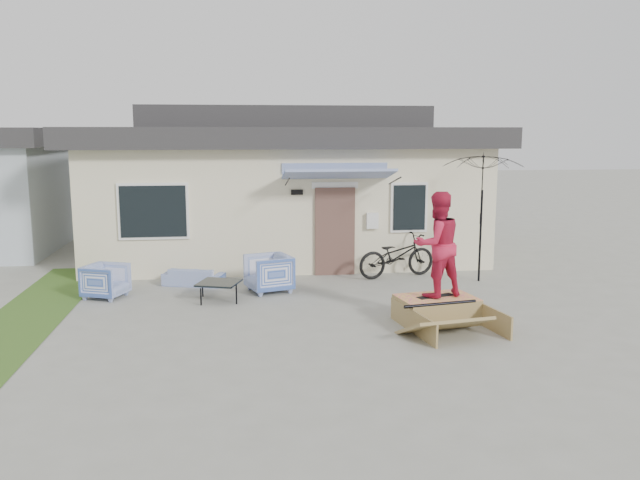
{
  "coord_description": "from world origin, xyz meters",
  "views": [
    {
      "loc": [
        -1.31,
        -10.72,
        3.4
      ],
      "look_at": [
        0.3,
        1.8,
        1.3
      ],
      "focal_mm": 36.68,
      "sensor_mm": 36.0,
      "label": 1
    }
  ],
  "objects": [
    {
      "name": "skateboard",
      "position": [
        2.22,
        0.37,
        0.48
      ],
      "size": [
        0.75,
        0.41,
        0.05
      ],
      "primitive_type": "cube",
      "rotation": [
        0.0,
        0.0,
        0.33
      ],
      "color": "black",
      "rests_on": "skate_ramp"
    },
    {
      "name": "coffee_table",
      "position": [
        -1.7,
        2.38,
        0.19
      ],
      "size": [
        0.98,
        0.98,
        0.39
      ],
      "primitive_type": "cube",
      "rotation": [
        0.0,
        0.0,
        -0.32
      ],
      "color": "black",
      "rests_on": "ground"
    },
    {
      "name": "grass_strip",
      "position": [
        -5.2,
        2.0,
        0.0
      ],
      "size": [
        1.4,
        8.0,
        0.01
      ],
      "primitive_type": "cube",
      "color": "#35591F",
      "rests_on": "ground"
    },
    {
      "name": "skater",
      "position": [
        2.22,
        0.37,
        1.44
      ],
      "size": [
        1.08,
        0.93,
        1.89
      ],
      "primitive_type": "imported",
      "rotation": [
        0.0,
        0.0,
        3.4
      ],
      "color": "#C21E3E",
      "rests_on": "skateboard"
    },
    {
      "name": "skate_ramp",
      "position": [
        2.23,
        0.33,
        0.23
      ],
      "size": [
        1.65,
        2.02,
        0.45
      ],
      "primitive_type": null,
      "rotation": [
        0.0,
        0.0,
        0.17
      ],
      "color": "olive",
      "rests_on": "ground"
    },
    {
      "name": "bicycle",
      "position": [
        2.41,
        4.03,
        0.63
      ],
      "size": [
        2.07,
        1.18,
        1.26
      ],
      "primitive_type": "imported",
      "rotation": [
        0.0,
        0.0,
        1.84
      ],
      "color": "black",
      "rests_on": "ground"
    },
    {
      "name": "patio_umbrella",
      "position": [
        4.19,
        3.38,
        1.75
      ],
      "size": [
        2.2,
        2.1,
        2.2
      ],
      "color": "black",
      "rests_on": "ground"
    },
    {
      "name": "armchair_left",
      "position": [
        -4.02,
        2.88,
        0.39
      ],
      "size": [
        0.94,
        0.97,
        0.78
      ],
      "primitive_type": "imported",
      "rotation": [
        0.0,
        0.0,
        1.19
      ],
      "color": "#2D4FA6",
      "rests_on": "ground"
    },
    {
      "name": "ground",
      "position": [
        0.0,
        0.0,
        0.0
      ],
      "size": [
        90.0,
        90.0,
        0.0
      ],
      "primitive_type": "plane",
      "color": "gray",
      "rests_on": "ground"
    },
    {
      "name": "loveseat",
      "position": [
        -2.29,
        3.8,
        0.26
      ],
      "size": [
        1.4,
        0.77,
        0.53
      ],
      "primitive_type": "imported",
      "rotation": [
        0.0,
        0.0,
        2.84
      ],
      "color": "#2D4FA6",
      "rests_on": "ground"
    },
    {
      "name": "armchair_right",
      "position": [
        -0.66,
        2.97,
        0.45
      ],
      "size": [
        1.04,
        1.07,
        0.89
      ],
      "primitive_type": "imported",
      "rotation": [
        0.0,
        0.0,
        -1.26
      ],
      "color": "#2D4FA6",
      "rests_on": "ground"
    },
    {
      "name": "house",
      "position": [
        0.0,
        7.99,
        1.94
      ],
      "size": [
        10.8,
        8.49,
        4.1
      ],
      "color": "beige",
      "rests_on": "ground"
    }
  ]
}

